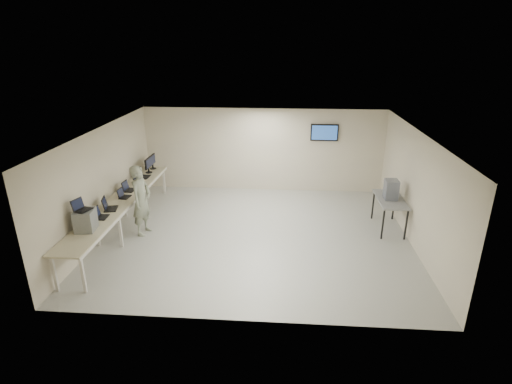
# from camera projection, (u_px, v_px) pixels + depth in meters

# --- Properties ---
(room) EXTENTS (8.01, 7.01, 2.81)m
(room) POSITION_uv_depth(u_px,v_px,m) (257.00, 185.00, 10.22)
(room) COLOR #BDBCB9
(room) RESTS_ON ground
(workbench) EXTENTS (0.76, 6.00, 0.90)m
(workbench) POSITION_uv_depth(u_px,v_px,m) (121.00, 202.00, 10.62)
(workbench) COLOR #BCB58D
(workbench) RESTS_ON ground
(equipment_box) EXTENTS (0.46, 0.51, 0.48)m
(equipment_box) POSITION_uv_depth(u_px,v_px,m) (85.00, 220.00, 8.84)
(equipment_box) COLOR slate
(equipment_box) RESTS_ON workbench
(laptop_on_box) EXTENTS (0.37, 0.40, 0.27)m
(laptop_on_box) POSITION_uv_depth(u_px,v_px,m) (81.00, 207.00, 8.73)
(laptop_on_box) COLOR black
(laptop_on_box) RESTS_ON equipment_box
(laptop_0) EXTENTS (0.29, 0.35, 0.27)m
(laptop_0) POSITION_uv_depth(u_px,v_px,m) (100.00, 215.00, 9.52)
(laptop_0) COLOR black
(laptop_0) RESTS_ON workbench
(laptop_1) EXTENTS (0.41, 0.46, 0.31)m
(laptop_1) POSITION_uv_depth(u_px,v_px,m) (108.00, 206.00, 9.98)
(laptop_1) COLOR black
(laptop_1) RESTS_ON workbench
(laptop_2) EXTENTS (0.29, 0.34, 0.25)m
(laptop_2) POSITION_uv_depth(u_px,v_px,m) (123.00, 195.00, 10.74)
(laptop_2) COLOR black
(laptop_2) RESTS_ON workbench
(laptop_3) EXTENTS (0.32, 0.38, 0.28)m
(laptop_3) POSITION_uv_depth(u_px,v_px,m) (128.00, 188.00, 11.23)
(laptop_3) COLOR black
(laptop_3) RESTS_ON workbench
(laptop_4) EXTENTS (0.32, 0.36, 0.25)m
(laptop_4) POSITION_uv_depth(u_px,v_px,m) (137.00, 182.00, 11.74)
(laptop_4) COLOR black
(laptop_4) RESTS_ON workbench
(laptop_5) EXTENTS (0.34, 0.40, 0.31)m
(laptop_5) POSITION_uv_depth(u_px,v_px,m) (142.00, 175.00, 12.30)
(laptop_5) COLOR black
(laptop_5) RESTS_ON workbench
(monitor_near) EXTENTS (0.21, 0.48, 0.48)m
(monitor_near) POSITION_uv_depth(u_px,v_px,m) (148.00, 164.00, 12.67)
(monitor_near) COLOR black
(monitor_near) RESTS_ON workbench
(monitor_far) EXTENTS (0.21, 0.47, 0.47)m
(monitor_far) POSITION_uv_depth(u_px,v_px,m) (152.00, 160.00, 13.06)
(monitor_far) COLOR black
(monitor_far) RESTS_ON workbench
(soldier) EXTENTS (0.58, 0.77, 1.89)m
(soldier) POSITION_uv_depth(u_px,v_px,m) (141.00, 200.00, 10.44)
(soldier) COLOR #5D694C
(soldier) RESTS_ON ground
(side_table) EXTENTS (0.69, 1.48, 0.89)m
(side_table) POSITION_uv_depth(u_px,v_px,m) (390.00, 201.00, 10.74)
(side_table) COLOR gray
(side_table) RESTS_ON ground
(storage_bins) EXTENTS (0.33, 0.37, 0.53)m
(storage_bins) POSITION_uv_depth(u_px,v_px,m) (391.00, 189.00, 10.62)
(storage_bins) COLOR slate
(storage_bins) RESTS_ON side_table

